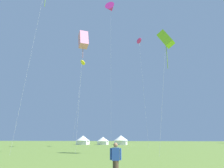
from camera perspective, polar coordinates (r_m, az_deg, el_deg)
The scene contains 9 objects.
kite_lime_box at distance 31.25m, azimuth 14.27°, elevation 11.60°, with size 3.00×3.31×16.80m.
kite_pink_box at distance 35.40m, azimuth -7.72°, elevation 11.68°, with size 2.28×3.54×18.99m.
kite_yellow_parafoil at distance 55.83m, azimuth -7.85°, elevation 5.69°, with size 2.67×3.38×21.65m.
kite_magenta_delta at distance 59.78m, azimuth -0.34°, elevation 19.70°, with size 2.72×2.88×37.07m.
kite_magenta_parafoil at distance 58.34m, azimuth 7.29°, elevation 11.42°, with size 2.65×4.04×27.98m.
person_spectator at distance 10.79m, azimuth 0.99°, elevation -20.19°, with size 0.57×0.28×1.73m.
festival_tent_right at distance 77.55m, azimuth -7.82°, elevation -14.62°, with size 4.67×4.67×3.04m.
festival_tent_center at distance 75.35m, azimuth -2.45°, elevation -14.91°, with size 4.02×4.02×2.62m.
festival_tent_left at distance 73.97m, azimuth 2.42°, elevation -14.71°, with size 4.77×4.77×3.10m.
Camera 1 is at (8.37, -5.29, 1.90)m, focal length 33.98 mm.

